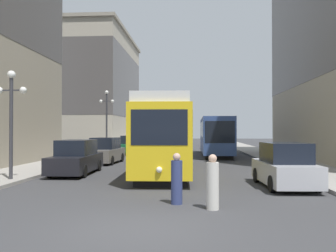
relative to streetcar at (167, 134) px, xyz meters
name	(u,v)px	position (x,y,z in m)	size (l,w,h in m)	color
ground_plane	(140,228)	(0.30, -12.88, -2.10)	(200.00, 200.00, 0.00)	#38383A
sidewalk_left	(124,147)	(-7.67, 27.12, -2.03)	(3.38, 120.00, 0.15)	gray
sidewalk_right	(245,148)	(8.27, 27.12, -2.03)	(3.38, 120.00, 0.15)	gray
streetcar	(167,134)	(0.00, 0.00, 0.00)	(3.08, 14.90, 3.89)	black
transit_bus	(215,135)	(3.60, 13.05, -0.15)	(2.60, 12.05, 3.45)	black
parked_car_left_near	(131,145)	(-4.68, 14.82, -1.26)	(1.95, 4.83, 1.82)	black
parked_car_left_mid	(105,151)	(-4.68, 4.19, -1.26)	(2.06, 4.57, 1.82)	black
parked_car_right_far	(285,167)	(5.28, -6.20, -1.26)	(2.03, 4.42, 1.82)	black
parked_car_left_far	(76,158)	(-4.68, -2.28, -1.26)	(1.98, 5.03, 1.82)	black
pedestrian_crossing_near	(177,180)	(1.03, -9.96, -1.35)	(0.36, 0.36, 1.61)	navy
pedestrian_crossing_far	(213,184)	(2.12, -10.69, -1.35)	(0.36, 0.36, 1.62)	beige
lamp_post_left_near	(11,107)	(-6.58, -5.63, 1.28)	(1.41, 0.36, 4.86)	#333338
lamp_post_left_far	(107,113)	(-6.58, 12.53, 1.92)	(1.41, 0.36, 5.94)	#333338
building_left_midblock	(88,89)	(-16.33, 39.65, 7.36)	(14.54, 24.49, 18.43)	#B2A893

